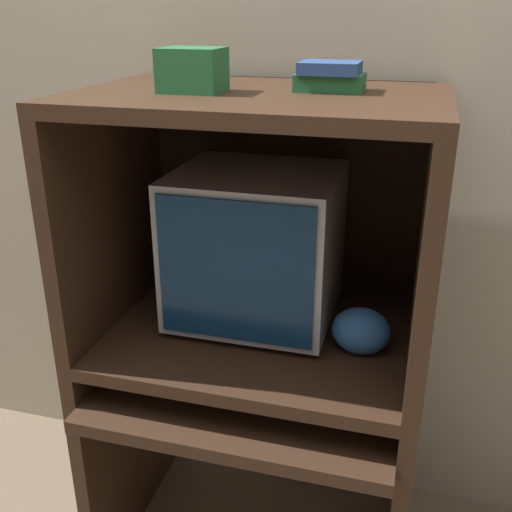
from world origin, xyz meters
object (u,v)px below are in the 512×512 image
Objects in this scene: crt_monitor at (256,245)px; snack_bag at (361,331)px; storage_box at (192,70)px; mouse at (343,396)px; book_stack at (330,77)px; keyboard at (237,384)px.

crt_monitor reaches higher than snack_bag.
mouse is at bearing -6.36° from storage_box.
storage_box is at bearing -177.41° from snack_bag.
book_stack reaches higher than snack_bag.
crt_monitor is 0.38m from keyboard.
crt_monitor is 2.76× the size of book_stack.
crt_monitor is at bearing 48.56° from storage_box.
snack_bag is at bearing 2.59° from storage_box.
snack_bag is at bearing -34.15° from book_stack.
mouse is (0.28, -0.17, -0.32)m from crt_monitor.
snack_bag is at bearing -19.87° from crt_monitor.
storage_box is (-0.12, -0.13, 0.47)m from crt_monitor.
book_stack is at bearing 122.59° from mouse.
book_stack is (-0.12, 0.08, 0.61)m from snack_bag.
book_stack is (0.19, 0.16, 0.78)m from keyboard.
book_stack reaches higher than mouse.
crt_monitor is 0.46m from mouse.
mouse is at bearing 3.82° from keyboard.
keyboard is at bearing -89.55° from crt_monitor.
crt_monitor is 0.36m from snack_bag.
keyboard is at bearing -165.07° from snack_bag.
snack_bag is (0.31, -0.11, -0.16)m from crt_monitor.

